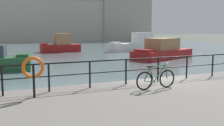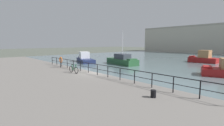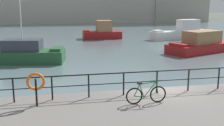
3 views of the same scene
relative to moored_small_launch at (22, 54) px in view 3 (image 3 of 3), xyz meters
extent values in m
plane|color=#4C5147|center=(7.96, -12.12, -0.78)|extent=(240.00, 240.00, 0.00)
cube|color=slate|center=(7.96, 18.08, -0.77)|extent=(80.00, 60.00, 0.01)
cube|color=#B2AD9E|center=(7.96, 51.74, 4.48)|extent=(71.71, 13.25, 10.52)
cube|color=#23512D|center=(-0.08, 0.01, -0.24)|extent=(7.66, 3.69, 1.06)
cube|color=#333842|center=(0.09, -0.02, 0.77)|extent=(3.43, 2.35, 0.96)
cube|color=#23512D|center=(2.96, -0.51, 0.41)|extent=(1.16, 1.86, 0.24)
cylinder|color=silver|center=(0.09, -0.02, 3.44)|extent=(0.10, 0.10, 4.37)
cube|color=maroon|center=(17.98, 1.73, -0.30)|extent=(8.57, 5.62, 0.94)
cube|color=#997047|center=(17.89, 1.70, 0.82)|extent=(4.36, 3.39, 1.31)
cube|color=maroon|center=(14.82, 0.49, 0.29)|extent=(1.64, 2.22, 0.24)
cube|color=white|center=(20.73, 12.51, -0.20)|extent=(9.93, 4.02, 1.14)
cube|color=silver|center=(21.85, 12.76, 1.16)|extent=(3.39, 2.24, 1.58)
cube|color=white|center=(16.74, 11.59, 0.49)|extent=(1.44, 1.55, 0.24)
cube|color=maroon|center=(9.52, 14.84, -0.25)|extent=(5.42, 2.50, 1.05)
cube|color=#997047|center=(9.80, 14.84, 1.06)|extent=(2.05, 2.20, 1.56)
cube|color=maroon|center=(7.24, 14.84, 0.40)|extent=(0.65, 1.75, 0.24)
cylinder|color=black|center=(1.06, -12.87, 0.70)|extent=(0.07, 0.07, 1.05)
cylinder|color=black|center=(2.66, -12.87, 0.70)|extent=(0.07, 0.07, 1.05)
cylinder|color=black|center=(4.25, -12.87, 0.70)|extent=(0.07, 0.07, 1.05)
cylinder|color=black|center=(5.85, -12.87, 0.70)|extent=(0.07, 0.07, 1.05)
cylinder|color=black|center=(7.45, -12.87, 0.70)|extent=(0.07, 0.07, 1.05)
cylinder|color=black|center=(9.04, -12.87, 0.70)|extent=(0.07, 0.07, 1.05)
cylinder|color=black|center=(10.64, -12.87, 0.70)|extent=(0.07, 0.07, 1.05)
cylinder|color=black|center=(9.04, -12.87, 1.22)|extent=(22.35, 0.06, 0.06)
cylinder|color=black|center=(9.04, -12.87, 0.75)|extent=(22.35, 0.04, 0.04)
torus|color=black|center=(7.05, -14.10, 0.53)|extent=(0.72, 0.08, 0.72)
torus|color=black|center=(6.00, -14.12, 0.53)|extent=(0.72, 0.08, 0.72)
cylinder|color=#146638|center=(6.68, -14.10, 0.77)|extent=(0.55, 0.05, 0.66)
cylinder|color=#146638|center=(6.32, -14.11, 0.74)|extent=(0.23, 0.04, 0.58)
cylinder|color=#146638|center=(6.58, -14.11, 1.06)|extent=(0.72, 0.05, 0.11)
cylinder|color=#146638|center=(6.21, -14.11, 0.49)|extent=(0.43, 0.05, 0.12)
cylinder|color=#146638|center=(6.11, -14.12, 0.78)|extent=(0.26, 0.04, 0.51)
cylinder|color=#146638|center=(6.99, -14.10, 0.81)|extent=(0.14, 0.04, 0.57)
cube|color=black|center=(6.22, -14.11, 1.06)|extent=(0.22, 0.09, 0.05)
cylinder|color=#146638|center=(6.94, -14.10, 1.14)|extent=(0.52, 0.04, 0.02)
cylinder|color=black|center=(2.03, -13.50, 0.75)|extent=(0.08, 0.08, 1.15)
torus|color=orange|center=(2.03, -13.44, 1.19)|extent=(0.75, 0.11, 0.75)
camera|label=1|loc=(0.87, -22.53, 2.49)|focal=42.21mm
camera|label=2|loc=(21.88, -22.61, 3.34)|focal=26.13mm
camera|label=3|loc=(2.90, -24.65, 4.32)|focal=44.50mm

